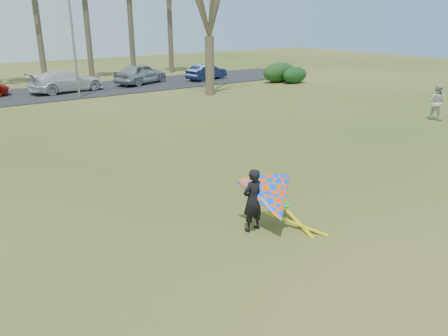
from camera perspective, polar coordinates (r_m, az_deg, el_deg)
ground at (r=11.76m, az=5.65°, el=-7.72°), size 100.00×100.00×0.00m
parking_strip at (r=34.01m, az=-23.12°, el=8.83°), size 46.00×7.00×0.06m
streetlight at (r=31.23m, az=-18.94°, el=16.75°), size 2.28×0.18×8.00m
hedge_near at (r=37.70m, az=7.23°, el=12.31°), size 3.28×1.49×1.64m
hedge_far at (r=37.20m, az=9.25°, el=11.89°), size 2.42×1.14×1.34m
car_3 at (r=34.23m, az=-19.88°, el=10.64°), size 5.52×2.86×1.53m
car_4 at (r=36.72m, az=-10.82°, el=12.03°), size 5.16×3.71×1.63m
car_5 at (r=38.58m, az=-2.28°, el=12.43°), size 4.15×2.31×1.29m
pedestrian_a at (r=26.16m, az=25.97°, el=7.73°), size 0.94×1.07×1.87m
kite_flyer at (r=11.32m, az=6.04°, el=-4.11°), size 2.13×2.39×2.02m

